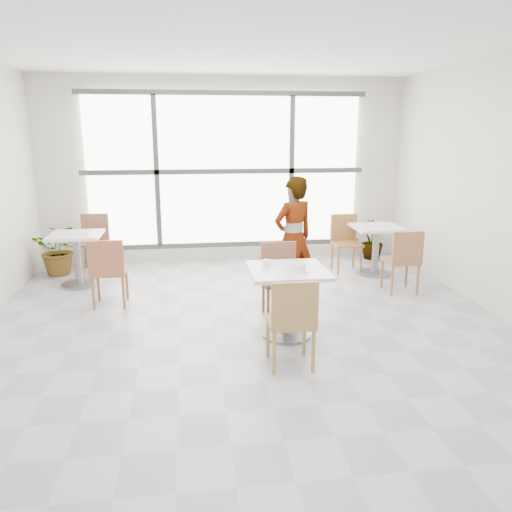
{
  "coord_description": "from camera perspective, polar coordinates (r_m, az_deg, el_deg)",
  "views": [
    {
      "loc": [
        -0.62,
        -4.84,
        2.15
      ],
      "look_at": [
        0.0,
        -0.3,
        1.0
      ],
      "focal_mm": 35.2,
      "sensor_mm": 36.0,
      "label": 1
    }
  ],
  "objects": [
    {
      "name": "floor",
      "position": [
        5.33,
        -0.44,
        -9.7
      ],
      "size": [
        7.0,
        7.0,
        0.0
      ],
      "primitive_type": "plane",
      "color": "#9E9EA5",
      "rests_on": "ground"
    },
    {
      "name": "person",
      "position": [
        6.5,
        4.28,
        2.04
      ],
      "size": [
        0.69,
        0.59,
        1.59
      ],
      "primitive_type": "imported",
      "rotation": [
        0.0,
        0.0,
        3.58
      ],
      "color": "black",
      "rests_on": "ground"
    },
    {
      "name": "ceiling",
      "position": [
        4.95,
        -0.51,
        23.99
      ],
      "size": [
        7.0,
        7.0,
        0.0
      ],
      "primitive_type": "plane",
      "rotation": [
        3.14,
        0.0,
        0.0
      ],
      "color": "white",
      "rests_on": "ground"
    },
    {
      "name": "chair_near",
      "position": [
        4.59,
        4.12,
        -7.02
      ],
      "size": [
        0.42,
        0.42,
        0.87
      ],
      "rotation": [
        0.0,
        0.0,
        3.14
      ],
      "color": "#A27D47",
      "rests_on": "ground"
    },
    {
      "name": "oatmeal_bowl",
      "position": [
        5.14,
        4.81,
        -1.25
      ],
      "size": [
        0.21,
        0.21,
        0.1
      ],
      "color": "white",
      "rests_on": "main_table"
    },
    {
      "name": "main_table",
      "position": [
        5.29,
        3.57,
        -3.83
      ],
      "size": [
        0.8,
        0.8,
        0.75
      ],
      "color": "silver",
      "rests_on": "ground"
    },
    {
      "name": "wall_back",
      "position": [
        8.38,
        -3.56,
        9.63
      ],
      "size": [
        6.0,
        0.0,
        6.0
      ],
      "primitive_type": "plane",
      "rotation": [
        1.57,
        0.0,
        0.0
      ],
      "color": "silver",
      "rests_on": "ground"
    },
    {
      "name": "bg_table_right",
      "position": [
        7.82,
        13.47,
        1.42
      ],
      "size": [
        0.7,
        0.7,
        0.75
      ],
      "color": "white",
      "rests_on": "ground"
    },
    {
      "name": "bg_chair_right_near",
      "position": [
        6.98,
        16.42,
        -0.16
      ],
      "size": [
        0.42,
        0.42,
        0.87
      ],
      "rotation": [
        0.0,
        0.0,
        3.14
      ],
      "color": "#94603E",
      "rests_on": "ground"
    },
    {
      "name": "coffee_cup",
      "position": [
        5.32,
        1.2,
        -0.83
      ],
      "size": [
        0.16,
        0.13,
        0.07
      ],
      "color": "white",
      "rests_on": "main_table"
    },
    {
      "name": "bg_chair_left_far",
      "position": [
        8.31,
        -17.86,
        1.97
      ],
      "size": [
        0.42,
        0.42,
        0.87
      ],
      "color": "brown",
      "rests_on": "ground"
    },
    {
      "name": "chair_far",
      "position": [
        5.92,
        2.72,
        -2.11
      ],
      "size": [
        0.42,
        0.42,
        0.87
      ],
      "color": "brown",
      "rests_on": "ground"
    },
    {
      "name": "bg_chair_left_near",
      "position": [
        6.44,
        -16.46,
        -1.33
      ],
      "size": [
        0.42,
        0.42,
        0.87
      ],
      "rotation": [
        0.0,
        0.0,
        3.14
      ],
      "color": "#965838",
      "rests_on": "ground"
    },
    {
      "name": "plant_left",
      "position": [
        8.21,
        -21.43,
        0.74
      ],
      "size": [
        0.74,
        0.65,
        0.78
      ],
      "primitive_type": "imported",
      "rotation": [
        0.0,
        0.0,
        -0.06
      ],
      "color": "#4E7337",
      "rests_on": "ground"
    },
    {
      "name": "plant_right",
      "position": [
        8.81,
        13.07,
        1.8
      ],
      "size": [
        0.46,
        0.46,
        0.66
      ],
      "primitive_type": "imported",
      "rotation": [
        0.0,
        0.0,
        0.3
      ],
      "color": "#477644",
      "rests_on": "ground"
    },
    {
      "name": "bg_table_left",
      "position": [
        7.48,
        -19.67,
        0.42
      ],
      "size": [
        0.7,
        0.7,
        0.75
      ],
      "color": "silver",
      "rests_on": "ground"
    },
    {
      "name": "wall_front",
      "position": [
        1.61,
        15.85,
        -10.29
      ],
      "size": [
        6.0,
        0.0,
        6.0
      ],
      "primitive_type": "plane",
      "rotation": [
        -1.57,
        0.0,
        0.0
      ],
      "color": "silver",
      "rests_on": "ground"
    },
    {
      "name": "bg_chair_right_far",
      "position": [
        7.99,
        10.12,
        1.97
      ],
      "size": [
        0.42,
        0.42,
        0.87
      ],
      "color": "#9E6A36",
      "rests_on": "ground"
    },
    {
      "name": "window",
      "position": [
        8.32,
        -3.53,
        9.59
      ],
      "size": [
        4.6,
        0.07,
        2.52
      ],
      "color": "white",
      "rests_on": "ground"
    }
  ]
}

